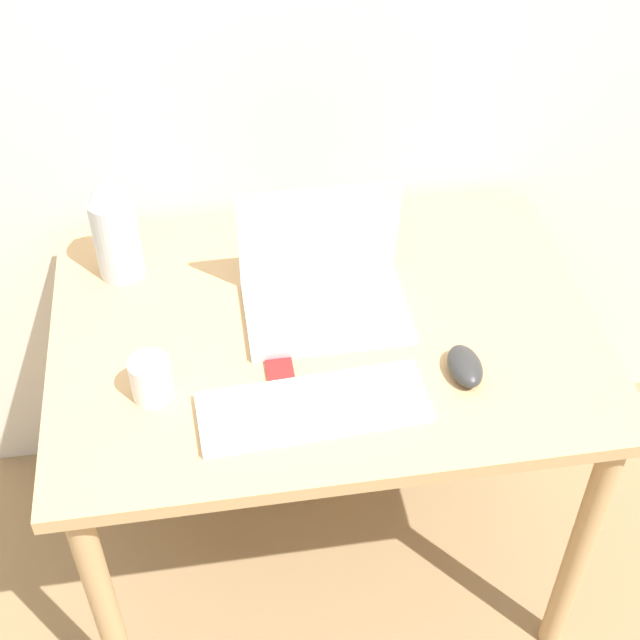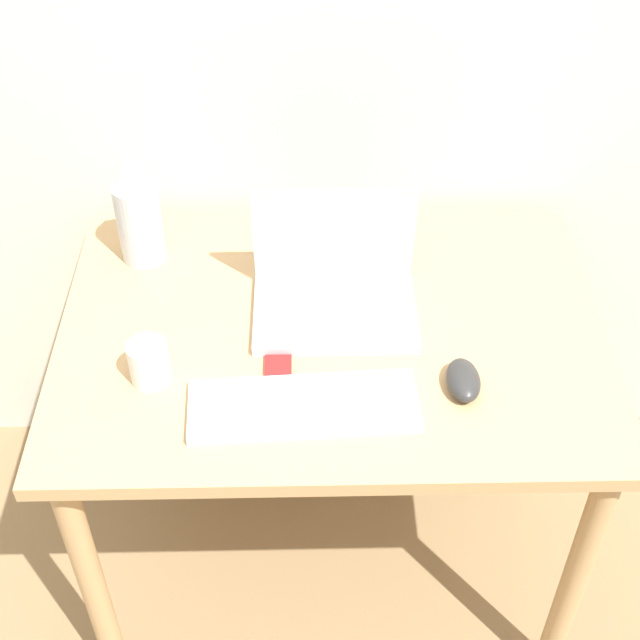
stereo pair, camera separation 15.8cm
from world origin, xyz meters
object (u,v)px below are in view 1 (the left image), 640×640
(keyboard, at_px, (313,407))
(mp3_player, at_px, (280,371))
(vase, at_px, (114,224))
(mouse, at_px, (465,366))
(laptop, at_px, (323,283))
(mug, at_px, (151,379))

(keyboard, relative_size, mp3_player, 7.44)
(vase, relative_size, mp3_player, 4.58)
(mouse, distance_m, vase, 0.74)
(keyboard, bearing_deg, mouse, 9.33)
(laptop, relative_size, vase, 1.25)
(mug, bearing_deg, mp3_player, 5.12)
(mp3_player, xyz_separation_m, mug, (-0.23, -0.02, 0.04))
(mouse, height_order, vase, vase)
(vase, height_order, mp3_player, vase)
(laptop, bearing_deg, vase, 157.61)
(laptop, height_order, mouse, laptop)
(laptop, xyz_separation_m, mp3_player, (-0.11, -0.18, -0.05))
(laptop, bearing_deg, keyboard, -102.63)
(mug, bearing_deg, keyboard, -16.43)
(mouse, bearing_deg, laptop, 134.00)
(mp3_player, bearing_deg, vase, 130.17)
(laptop, relative_size, mp3_player, 5.73)
(keyboard, height_order, mug, mug)
(laptop, relative_size, mug, 3.79)
(vase, bearing_deg, mp3_player, -49.83)
(mouse, xyz_separation_m, mp3_player, (-0.33, 0.05, -0.02))
(mp3_player, bearing_deg, mug, -174.88)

